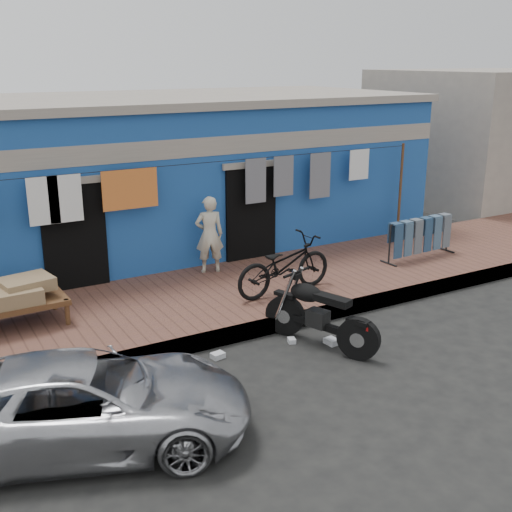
{
  "coord_description": "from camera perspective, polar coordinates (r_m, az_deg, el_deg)",
  "views": [
    {
      "loc": [
        -4.79,
        -6.35,
        4.13
      ],
      "look_at": [
        0.0,
        2.0,
        1.15
      ],
      "focal_mm": 45.0,
      "sensor_mm": 36.0,
      "label": 1
    }
  ],
  "objects": [
    {
      "name": "neighbor_right",
      "position": [
        20.8,
        20.14,
        10.01
      ],
      "size": [
        6.0,
        5.0,
        3.8
      ],
      "primitive_type": "cube",
      "color": "#9E9384",
      "rests_on": "ground"
    },
    {
      "name": "building",
      "position": [
        14.38,
        -10.02,
        7.15
      ],
      "size": [
        12.2,
        5.2,
        3.36
      ],
      "color": "#1D4B99",
      "rests_on": "ground"
    },
    {
      "name": "motorcycle",
      "position": [
        9.54,
        5.78,
        -5.01
      ],
      "size": [
        1.64,
        2.04,
        1.08
      ],
      "primitive_type": null,
      "rotation": [
        0.0,
        0.0,
        0.34
      ],
      "color": "black",
      "rests_on": "ground"
    },
    {
      "name": "litter_a",
      "position": [
        9.33,
        -3.41,
        -8.82
      ],
      "size": [
        0.2,
        0.17,
        0.08
      ],
      "primitive_type": "cube",
      "rotation": [
        0.0,
        0.0,
        0.16
      ],
      "color": "silver",
      "rests_on": "ground"
    },
    {
      "name": "jeans_rack",
      "position": [
        13.34,
        14.35,
        1.61
      ],
      "size": [
        1.79,
        0.56,
        0.84
      ],
      "primitive_type": null,
      "rotation": [
        0.0,
        0.0,
        0.06
      ],
      "color": "black",
      "rests_on": "sidewalk"
    },
    {
      "name": "car",
      "position": [
        7.44,
        -15.06,
        -12.39
      ],
      "size": [
        4.1,
        2.88,
        1.06
      ],
      "primitive_type": "imported",
      "rotation": [
        0.0,
        0.0,
        1.22
      ],
      "color": "#B8B8BD",
      "rests_on": "ground"
    },
    {
      "name": "seated_person",
      "position": [
        11.99,
        -4.17,
        1.92
      ],
      "size": [
        0.6,
        0.48,
        1.46
      ],
      "primitive_type": "imported",
      "rotation": [
        0.0,
        0.0,
        2.86
      ],
      "color": "beige",
      "rests_on": "sidewalk"
    },
    {
      "name": "bicycle",
      "position": [
        10.91,
        2.51,
        -0.26
      ],
      "size": [
        1.93,
        0.82,
        1.22
      ],
      "primitive_type": "imported",
      "rotation": [
        0.0,
        0.0,
        1.65
      ],
      "color": "black",
      "rests_on": "sidewalk"
    },
    {
      "name": "sidewalk",
      "position": [
        11.25,
        -2.54,
        -3.69
      ],
      "size": [
        28.0,
        3.0,
        0.25
      ],
      "primitive_type": "cube",
      "color": "brown",
      "rests_on": "ground"
    },
    {
      "name": "ground",
      "position": [
        8.96,
        6.48,
        -10.35
      ],
      "size": [
        80.0,
        80.0,
        0.0
      ],
      "primitive_type": "plane",
      "color": "black",
      "rests_on": "ground"
    },
    {
      "name": "clothesline",
      "position": [
        11.64,
        -8.0,
        5.58
      ],
      "size": [
        10.06,
        0.06,
        2.1
      ],
      "color": "brown",
      "rests_on": "sidewalk"
    },
    {
      "name": "charpoy",
      "position": [
        10.27,
        -21.83,
        -4.27
      ],
      "size": [
        2.09,
        1.11,
        0.68
      ],
      "primitive_type": null,
      "rotation": [
        0.0,
        0.0,
        0.04
      ],
      "color": "brown",
      "rests_on": "sidewalk"
    },
    {
      "name": "litter_b",
      "position": [
        9.81,
        3.19,
        -7.51
      ],
      "size": [
        0.15,
        0.17,
        0.07
      ],
      "primitive_type": "cube",
      "rotation": [
        0.0,
        0.0,
        1.25
      ],
      "color": "silver",
      "rests_on": "ground"
    },
    {
      "name": "curb",
      "position": [
        10.07,
        1.28,
        -6.24
      ],
      "size": [
        28.0,
        0.1,
        0.25
      ],
      "primitive_type": "cube",
      "color": "gray",
      "rests_on": "ground"
    },
    {
      "name": "litter_c",
      "position": [
        9.82,
        6.74,
        -7.55
      ],
      "size": [
        0.18,
        0.22,
        0.08
      ],
      "primitive_type": "cube",
      "rotation": [
        0.0,
        0.0,
        1.67
      ],
      "color": "silver",
      "rests_on": "ground"
    }
  ]
}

